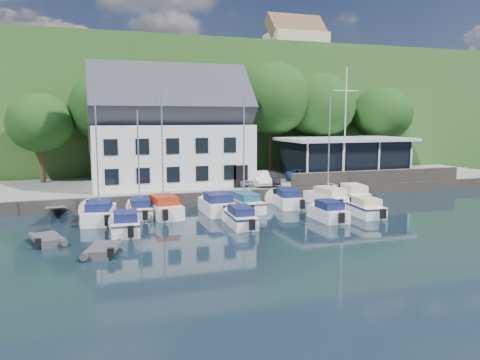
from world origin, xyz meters
The scene contains 35 objects.
ground centered at (0.00, 0.00, 0.00)m, with size 180.00×180.00×0.00m, color black.
quay centered at (0.00, 17.50, 0.50)m, with size 60.00×13.00×1.00m, color gray.
quay_face centered at (0.00, 11.00, 0.50)m, with size 60.00×0.30×1.00m, color #5C534A.
hillside centered at (0.00, 62.00, 8.00)m, with size 160.00×75.00×16.00m, color #2D531F.
field_patch centered at (8.00, 70.00, 16.15)m, with size 50.00×30.00×0.30m, color #5A6130.
farmhouse centered at (22.00, 52.00, 20.10)m, with size 10.40×7.00×8.20m, color beige, non-canonical shape.
harbor_building centered at (-7.00, 16.50, 5.35)m, with size 14.40×8.20×8.70m, color silver, non-canonical shape.
club_pavilion centered at (11.00, 16.00, 3.05)m, with size 13.20×7.20×4.10m, color black, non-canonical shape.
seawall centered at (12.00, 11.40, 1.60)m, with size 18.00×0.50×1.20m, color #5C534A.
gangway centered at (-16.50, 9.00, 0.00)m, with size 1.20×6.00×1.40m, color silver, non-canonical shape.
car_silver centered at (-0.93, 13.86, 1.58)m, with size 1.36×3.39×1.15m, color silver.
car_white centered at (0.71, 13.34, 1.65)m, with size 1.37×3.93×1.29m, color silver.
car_dgrey centered at (1.67, 13.45, 1.62)m, with size 1.75×4.30×1.25m, color #313136.
car_blue centered at (5.21, 13.58, 1.68)m, with size 1.57×3.98×1.36m, color #2D4E8B.
flagpole centered at (8.94, 12.64, 6.40)m, with size 2.59×0.20×10.81m, color silver, non-canonical shape.
tree_0 centered at (-18.40, 21.53, 5.22)m, with size 6.17×6.17×8.44m, color #123710, non-canonical shape.
tree_1 centered at (-12.02, 22.25, 6.33)m, with size 7.79×7.79×10.65m, color #123710, non-canonical shape.
tree_2 centered at (-3.16, 21.89, 6.79)m, with size 8.47×8.47×11.58m, color #123710, non-canonical shape.
tree_3 centered at (5.20, 22.12, 7.15)m, with size 9.00×9.00×12.30m, color #123710, non-canonical shape.
tree_4 centered at (10.92, 21.71, 6.58)m, with size 8.16×8.16×11.15m, color #123710, non-canonical shape.
tree_5 centered at (19.24, 21.64, 5.90)m, with size 7.17×7.17×9.79m, color #123710, non-canonical shape.
boat_r1_0 centered at (-13.70, 7.03, 4.40)m, with size 1.99×6.55×8.81m, color white, non-canonical shape.
boat_r1_1 centered at (-10.82, 7.88, 4.12)m, with size 1.70×5.99×8.23m, color white, non-canonical shape.
boat_r1_2 centered at (-9.18, 7.30, 4.76)m, with size 2.03×6.41×9.52m, color white, non-canonical shape.
boat_r1_3 centered at (-5.17, 7.11, 0.78)m, with size 2.26×5.93×1.56m, color white, non-canonical shape.
boat_r1_4 centered at (-2.93, 7.42, 4.41)m, with size 1.78×6.61×8.81m, color white, non-canonical shape.
boat_r1_5 centered at (0.93, 7.99, 0.72)m, with size 1.83×5.81×1.44m, color white, non-canonical shape.
boat_r1_6 centered at (4.39, 7.44, 4.55)m, with size 1.92×6.87×9.10m, color white, non-canonical shape.
boat_r1_7 centered at (6.92, 7.81, 0.79)m, with size 1.94×6.26×1.57m, color white, non-canonical shape.
boat_r2_0 centered at (-12.25, 2.86, 0.70)m, with size 1.82×4.78×1.41m, color white, non-canonical shape.
boat_r2_2 centered at (-4.84, 2.60, 0.68)m, with size 1.62×5.47×1.36m, color white, non-canonical shape.
boat_r2_3 centered at (1.58, 2.31, 0.71)m, with size 1.79×4.87×1.41m, color white, non-canonical shape.
boat_r2_4 centered at (4.88, 2.80, 0.69)m, with size 1.86×5.24×1.37m, color white, non-canonical shape.
dinghy_0 centered at (-16.70, 1.78, 0.32)m, with size 1.64×2.73×0.64m, color #393A3E, non-canonical shape.
dinghy_1 centered at (-13.79, -1.40, 0.32)m, with size 1.65×2.75×0.64m, color #393A3E, non-canonical shape.
Camera 1 is at (-14.41, -26.36, 7.15)m, focal length 35.00 mm.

